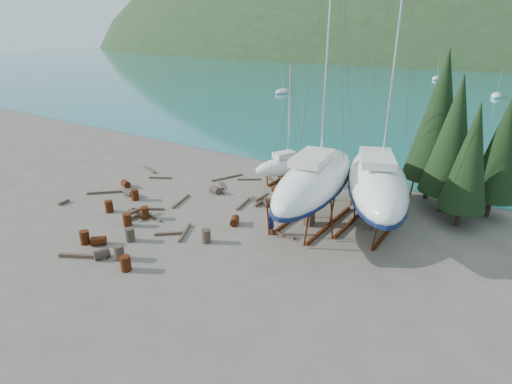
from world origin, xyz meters
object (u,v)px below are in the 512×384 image
Objects in this scene: large_sailboat_far at (377,181)px; worker at (271,223)px; small_sailboat_shore at (286,165)px; large_sailboat_near at (315,179)px.

large_sailboat_far reaches higher than worker.
worker is at bearing -41.52° from small_sailboat_shore.
large_sailboat_far is at bearing -29.11° from worker.
small_sailboat_shore is at bearing 40.60° from worker.
large_sailboat_far is 10.16m from small_sailboat_shore.
worker is (4.21, -8.98, -0.85)m from small_sailboat_shore.
large_sailboat_far is at bearing 0.77° from small_sailboat_shore.
small_sailboat_shore is (-5.63, 5.69, -1.51)m from large_sailboat_near.
worker is (-5.05, -5.12, -2.46)m from large_sailboat_far.
worker is at bearing -157.71° from large_sailboat_far.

